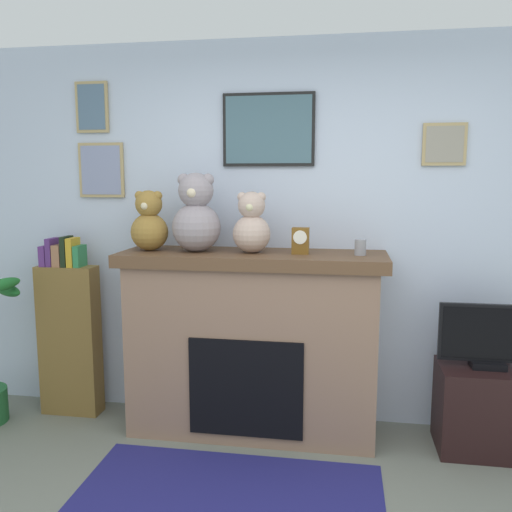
% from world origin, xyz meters
% --- Properties ---
extents(back_wall, '(5.20, 0.15, 2.60)m').
position_xyz_m(back_wall, '(-0.00, 2.00, 1.31)').
color(back_wall, silver).
rests_on(back_wall, ground_plane).
extents(fireplace, '(1.72, 0.57, 1.21)m').
position_xyz_m(fireplace, '(-0.35, 1.68, 0.61)').
color(fireplace, '#8C6B55').
rests_on(fireplace, ground_plane).
extents(bookshelf, '(0.42, 0.16, 1.29)m').
position_xyz_m(bookshelf, '(-1.69, 1.74, 0.59)').
color(bookshelf, brown).
rests_on(bookshelf, ground_plane).
extents(tv_stand, '(0.56, 0.40, 0.54)m').
position_xyz_m(tv_stand, '(1.11, 1.64, 0.27)').
color(tv_stand, black).
rests_on(tv_stand, ground_plane).
extents(television, '(0.59, 0.14, 0.40)m').
position_xyz_m(television, '(1.11, 1.64, 0.73)').
color(television, black).
rests_on(television, tv_stand).
extents(candle_jar, '(0.07, 0.07, 0.10)m').
position_xyz_m(candle_jar, '(0.33, 1.66, 1.26)').
color(candle_jar, gray).
rests_on(candle_jar, fireplace).
extents(mantel_clock, '(0.11, 0.08, 0.17)m').
position_xyz_m(mantel_clock, '(-0.04, 1.66, 1.29)').
color(mantel_clock, brown).
rests_on(mantel_clock, fireplace).
extents(teddy_bear_grey, '(0.25, 0.25, 0.40)m').
position_xyz_m(teddy_bear_grey, '(-1.04, 1.66, 1.39)').
color(teddy_bear_grey, olive).
rests_on(teddy_bear_grey, fireplace).
extents(teddy_bear_brown, '(0.32, 0.32, 0.51)m').
position_xyz_m(teddy_bear_brown, '(-0.72, 1.66, 1.44)').
color(teddy_bear_brown, gray).
rests_on(teddy_bear_brown, fireplace).
extents(teddy_bear_tan, '(0.24, 0.24, 0.39)m').
position_xyz_m(teddy_bear_tan, '(-0.35, 1.66, 1.39)').
color(teddy_bear_tan, '#C1A697').
rests_on(teddy_bear_tan, fireplace).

